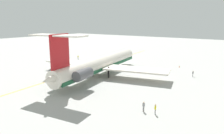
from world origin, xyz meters
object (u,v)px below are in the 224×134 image
main_jetliner (98,64)px  ground_crew_near_tail (78,57)px  ground_crew_near_nose (144,105)px  ground_crew_portside (155,108)px  ground_crew_starboard (193,73)px  safety_cone_nose (179,66)px

main_jetliner → ground_crew_near_tail: size_ratio=26.25×
ground_crew_near_nose → ground_crew_portside: (-0.12, 2.10, 0.00)m
main_jetliner → ground_crew_near_nose: bearing=-131.1°
ground_crew_near_nose → ground_crew_starboard: 28.80m
main_jetliner → safety_cone_nose: size_ratio=78.92×
main_jetliner → ground_crew_near_tail: bearing=47.5°
ground_crew_portside → ground_crew_starboard: bearing=73.1°
ground_crew_near_nose → safety_cone_nose: (-38.74, -6.39, -0.87)m
safety_cone_nose → ground_crew_starboard: bearing=35.1°
ground_crew_near_nose → main_jetliner: bearing=43.9°
ground_crew_portside → safety_cone_nose: bearing=82.5°
ground_crew_near_nose → ground_crew_near_tail: ground_crew_near_nose is taller
ground_crew_near_nose → ground_crew_starboard: bearing=-14.2°
ground_crew_portside → safety_cone_nose: ground_crew_portside is taller
ground_crew_portside → ground_crew_starboard: size_ratio=1.06×
ground_crew_near_nose → ground_crew_portside: 2.10m
main_jetliner → ground_crew_starboard: 26.50m
main_jetliner → ground_crew_starboard: main_jetliner is taller
main_jetliner → safety_cone_nose: bearing=-38.4°
ground_crew_near_tail → ground_crew_starboard: 45.40m
ground_crew_portside → ground_crew_starboard: (-28.68, -1.51, -0.07)m
safety_cone_nose → ground_crew_portside: bearing=12.4°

